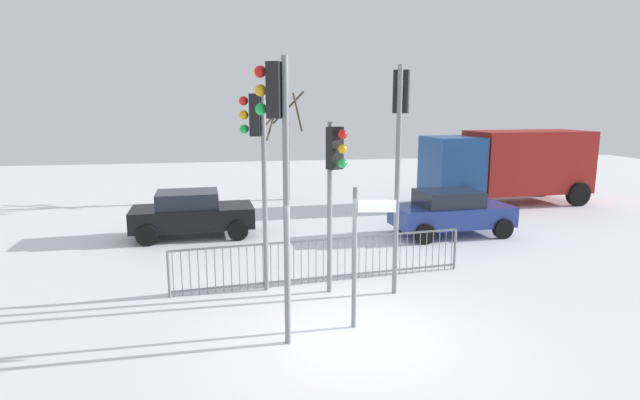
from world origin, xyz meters
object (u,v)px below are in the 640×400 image
car_blue_mid (451,212)px  direction_sign_post (358,250)px  delivery_truck (508,163)px  bare_tree_left (285,141)px  traffic_light_foreground_left (334,170)px  car_black_near (192,213)px  traffic_light_rear_right (257,145)px  traffic_light_foreground_right (400,130)px  traffic_light_mid_right (278,139)px

car_blue_mid → direction_sign_post: bearing=-130.9°
delivery_truck → bare_tree_left: bare_tree_left is taller
traffic_light_foreground_left → car_black_near: 7.01m
traffic_light_rear_right → bare_tree_left: size_ratio=0.94×
traffic_light_foreground_left → direction_sign_post: traffic_light_foreground_left is taller
bare_tree_left → traffic_light_foreground_left: bearing=-91.1°
traffic_light_foreground_right → traffic_light_foreground_left: 1.65m
traffic_light_foreground_left → car_blue_mid: size_ratio=0.97×
traffic_light_mid_right → delivery_truck: traffic_light_mid_right is taller
traffic_light_rear_right → bare_tree_left: bare_tree_left is taller
traffic_light_mid_right → traffic_light_foreground_right: traffic_light_foreground_right is taller
traffic_light_rear_right → car_blue_mid: traffic_light_rear_right is taller
traffic_light_foreground_right → delivery_truck: 12.37m
traffic_light_foreground_right → bare_tree_left: (-1.19, 11.80, -1.02)m
traffic_light_mid_right → traffic_light_foreground_right: (2.82, 2.06, 0.03)m
traffic_light_mid_right → traffic_light_foreground_right: 3.50m
delivery_truck → bare_tree_left: bearing=-18.8°
car_blue_mid → delivery_truck: bearing=40.9°
traffic_light_foreground_left → delivery_truck: (9.45, 9.12, -1.05)m
direction_sign_post → bare_tree_left: 13.55m
traffic_light_foreground_left → bare_tree_left: bearing=-119.3°
delivery_truck → direction_sign_post: bearing=46.3°
car_blue_mid → traffic_light_foreground_left: bearing=-140.9°
traffic_light_foreground_left → delivery_truck: 13.18m
traffic_light_foreground_right → car_black_near: traffic_light_foreground_right is taller
traffic_light_mid_right → bare_tree_left: size_ratio=1.03×
traffic_light_foreground_left → direction_sign_post: size_ratio=1.41×
traffic_light_rear_right → direction_sign_post: 3.38m
traffic_light_foreground_left → direction_sign_post: 2.19m
traffic_light_rear_right → car_black_near: 6.08m
traffic_light_rear_right → direction_sign_post: size_ratio=1.67×
direction_sign_post → car_blue_mid: size_ratio=0.69×
direction_sign_post → car_black_near: direction_sign_post is taller
bare_tree_left → direction_sign_post: bearing=-90.6°
traffic_light_mid_right → traffic_light_foreground_left: traffic_light_mid_right is taller
car_blue_mid → bare_tree_left: 8.76m
car_black_near → delivery_truck: size_ratio=0.54×
direction_sign_post → car_blue_mid: direction_sign_post is taller
traffic_light_foreground_right → bare_tree_left: size_ratio=1.04×
traffic_light_mid_right → direction_sign_post: bearing=-53.0°
direction_sign_post → car_black_near: bearing=124.6°
delivery_truck → traffic_light_rear_right: bearing=34.8°
traffic_light_foreground_right → car_blue_mid: bearing=81.7°
traffic_light_rear_right → traffic_light_foreground_left: 1.77m
traffic_light_foreground_right → car_blue_mid: traffic_light_foreground_right is taller
delivery_truck → bare_tree_left: (-9.23, 2.60, 0.89)m
delivery_truck → car_black_near: bearing=11.6°
traffic_light_foreground_right → car_black_near: size_ratio=1.28×
traffic_light_foreground_left → car_black_near: size_ratio=0.98×
traffic_light_mid_right → car_black_near: size_ratio=1.27×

